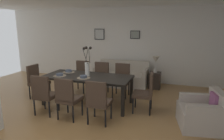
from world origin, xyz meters
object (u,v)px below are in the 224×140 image
at_px(dining_chair_near_left, 44,93).
at_px(centerpiece_vase, 87,65).
at_px(bowl_near_left, 60,74).
at_px(framed_picture_center, 135,35).
at_px(dining_table, 87,79).
at_px(bowl_near_right, 69,71).
at_px(dining_chair_far_left, 68,97).
at_px(sofa, 122,77).
at_px(table_lamp, 156,61).
at_px(dining_chair_mid_right, 122,78).
at_px(dining_chair_near_right, 81,75).
at_px(dining_chair_head_west, 37,80).
at_px(framed_picture_left, 99,34).
at_px(dining_chair_head_east, 146,91).
at_px(bowl_far_left, 83,76).
at_px(armchair, 203,114).
at_px(dining_chair_mid_left, 98,100).
at_px(side_table, 155,80).
at_px(dining_chair_far_right, 101,76).

distance_m(dining_chair_near_left, centerpiece_vase, 1.21).
xyz_separation_m(bowl_near_left, framed_picture_center, (1.32, 2.70, 0.88)).
distance_m(dining_table, bowl_near_right, 0.70).
height_order(dining_table, dining_chair_far_left, dining_chair_far_left).
distance_m(sofa, table_lamp, 1.26).
xyz_separation_m(dining_chair_far_left, table_lamp, (1.50, 2.80, 0.38)).
distance_m(centerpiece_vase, bowl_near_right, 0.74).
xyz_separation_m(dining_chair_mid_right, framed_picture_center, (0.02, 1.61, 1.15)).
relative_size(dining_chair_near_right, dining_chair_head_west, 1.00).
height_order(dining_chair_near_left, framed_picture_center, framed_picture_center).
bearing_deg(framed_picture_left, dining_chair_head_east, -49.42).
xyz_separation_m(bowl_near_left, framed_picture_left, (-0.00, 2.70, 0.88)).
relative_size(bowl_far_left, table_lamp, 0.33).
height_order(dining_chair_near_left, dining_chair_head_west, same).
distance_m(bowl_near_right, table_lamp, 2.71).
distance_m(dining_chair_near_left, dining_chair_head_west, 1.23).
relative_size(centerpiece_vase, armchair, 0.79).
bearing_deg(framed_picture_center, dining_chair_mid_left, -90.14).
height_order(dining_chair_far_left, framed_picture_center, framed_picture_center).
height_order(dining_chair_mid_right, armchair, dining_chair_mid_right).
relative_size(dining_chair_near_left, armchair, 0.99).
height_order(sofa, table_lamp, table_lamp).
bearing_deg(framed_picture_left, dining_chair_far_left, -79.50).
bearing_deg(table_lamp, bowl_near_right, -141.90).
xyz_separation_m(dining_chair_near_left, dining_chair_far_left, (0.62, -0.03, 0.00)).
distance_m(dining_chair_far_left, side_table, 3.19).
height_order(dining_table, dining_chair_mid_left, dining_chair_mid_left).
xyz_separation_m(dining_chair_head_west, bowl_far_left, (1.53, -0.20, 0.27)).
height_order(dining_chair_head_west, bowl_near_right, dining_chair_head_west).
height_order(bowl_near_right, side_table, bowl_near_right).
height_order(dining_table, dining_chair_mid_right, dining_chair_mid_right).
bearing_deg(centerpiece_vase, framed_picture_left, 104.98).
xyz_separation_m(dining_chair_head_east, bowl_near_left, (-2.14, -0.20, 0.27)).
height_order(dining_chair_near_right, dining_chair_mid_left, same).
height_order(dining_chair_near_left, centerpiece_vase, centerpiece_vase).
xyz_separation_m(side_table, framed_picture_center, (-0.80, 0.60, 1.40)).
height_order(dining_chair_far_right, dining_chair_head_east, same).
relative_size(dining_chair_head_west, framed_picture_center, 2.73).
relative_size(dining_chair_near_right, dining_chair_mid_right, 1.00).
xyz_separation_m(dining_chair_far_right, framed_picture_center, (0.66, 1.60, 1.15)).
xyz_separation_m(dining_chair_far_left, sofa, (0.40, 2.83, -0.23)).
distance_m(sofa, armchair, 3.25).
bearing_deg(sofa, framed_picture_center, 63.06).
distance_m(dining_chair_near_right, dining_chair_far_right, 0.64).
height_order(dining_chair_far_right, framed_picture_left, framed_picture_left).
xyz_separation_m(dining_chair_mid_right, armchair, (2.02, -1.26, -0.23)).
bearing_deg(dining_chair_mid_left, dining_chair_head_east, 46.65).
distance_m(dining_table, dining_chair_mid_left, 1.12).
distance_m(dining_chair_near_left, sofa, 2.98).
distance_m(bowl_near_left, table_lamp, 2.99).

